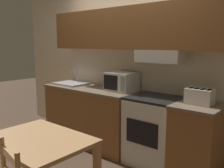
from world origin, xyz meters
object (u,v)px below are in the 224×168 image
Objects in this scene: stove_range at (154,131)px; toaster at (200,96)px; sink_basin at (71,83)px; microwave at (122,82)px; dining_table at (39,150)px.

toaster is (0.57, -0.00, 0.53)m from stove_range.
sink_basin is at bearing -179.61° from stove_range.
microwave is 1.32× the size of toaster.
stove_range is 0.94× the size of dining_table.
stove_range is 0.84m from microwave.
toaster is (1.17, -0.09, -0.04)m from microwave.
toaster is at bearing -4.18° from microwave.
toaster is at bearing -0.31° from stove_range.
sink_basin reaches higher than stove_range.
dining_table is at bearing -49.04° from sink_basin.
dining_table is at bearing -79.61° from microwave.
sink_basin is at bearing -179.80° from toaster.
stove_range is at bearing 0.39° from sink_basin.
sink_basin is at bearing -174.76° from microwave.
dining_table is (-0.30, -1.52, 0.16)m from stove_range.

